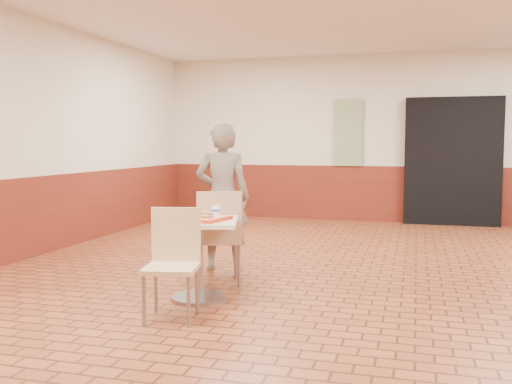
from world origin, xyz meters
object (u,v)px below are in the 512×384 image
(long_john_donut, at_px, (206,215))
(paper_cup, at_px, (216,211))
(serving_tray, at_px, (198,218))
(chair_main_back, at_px, (219,233))
(chair_main_front, at_px, (173,257))
(ring_donut, at_px, (190,213))
(main_table, at_px, (199,246))
(customer, at_px, (223,197))

(long_john_donut, bearing_deg, paper_cup, 77.87)
(serving_tray, bearing_deg, paper_cup, 32.54)
(chair_main_back, relative_size, long_john_donut, 5.62)
(chair_main_front, height_order, long_john_donut, chair_main_front)
(chair_main_front, height_order, paper_cup, chair_main_front)
(ring_donut, xyz_separation_m, long_john_donut, (0.22, -0.17, 0.00))
(serving_tray, xyz_separation_m, long_john_donut, (0.10, -0.08, 0.04))
(ring_donut, height_order, paper_cup, paper_cup)
(main_table, xyz_separation_m, serving_tray, (0.00, -0.00, 0.25))
(ring_donut, xyz_separation_m, paper_cup, (0.25, -0.00, 0.03))
(main_table, bearing_deg, paper_cup, 32.54)
(main_table, distance_m, chair_main_front, 0.56)
(chair_main_back, xyz_separation_m, paper_cup, (0.12, -0.43, 0.28))
(chair_main_front, relative_size, ring_donut, 7.83)
(customer, distance_m, ring_donut, 1.09)
(main_table, height_order, serving_tray, serving_tray)
(ring_donut, bearing_deg, customer, 93.10)
(chair_main_front, distance_m, long_john_donut, 0.57)
(serving_tray, distance_m, long_john_donut, 0.13)
(paper_cup, bearing_deg, customer, 105.87)
(chair_main_front, xyz_separation_m, long_john_donut, (0.10, 0.48, 0.29))
(customer, xyz_separation_m, ring_donut, (0.06, -1.08, -0.04))
(chair_main_front, relative_size, serving_tray, 1.79)
(chair_main_front, height_order, customer, customer)
(chair_main_front, bearing_deg, main_table, 79.08)
(customer, bearing_deg, chair_main_back, 93.72)
(long_john_donut, xyz_separation_m, paper_cup, (0.03, 0.16, 0.02))
(main_table, relative_size, chair_main_back, 0.77)
(chair_main_back, xyz_separation_m, serving_tray, (-0.01, -0.52, 0.21))
(main_table, relative_size, customer, 0.44)
(long_john_donut, bearing_deg, chair_main_front, -101.89)
(customer, bearing_deg, ring_donut, 80.99)
(customer, height_order, ring_donut, customer)
(main_table, relative_size, serving_tray, 1.47)
(ring_donut, bearing_deg, long_john_donut, -37.45)
(serving_tray, bearing_deg, chair_main_front, -90.15)
(chair_main_front, xyz_separation_m, customer, (-0.17, 1.73, 0.32))
(serving_tray, relative_size, ring_donut, 4.37)
(long_john_donut, bearing_deg, serving_tray, 143.22)
(ring_donut, height_order, long_john_donut, long_john_donut)
(serving_tray, xyz_separation_m, paper_cup, (0.14, 0.09, 0.06))
(main_table, distance_m, paper_cup, 0.35)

